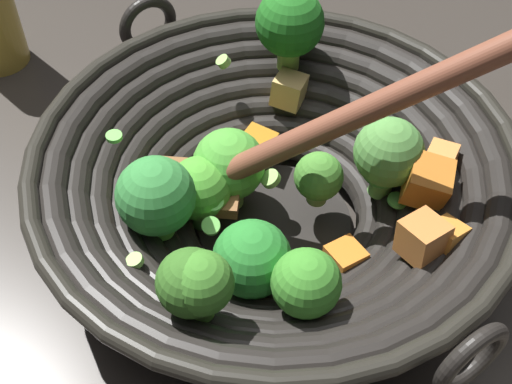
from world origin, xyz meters
TOP-DOWN VIEW (x-y plane):
  - ground_plane at (0.00, 0.00)m, footprint 4.00×4.00m
  - wok at (0.00, 0.00)m, footprint 0.36×0.39m

SIDE VIEW (x-z plane):
  - ground_plane at x=0.00m, z-range 0.00..0.00m
  - wok at x=0.00m, z-range -0.06..0.18m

